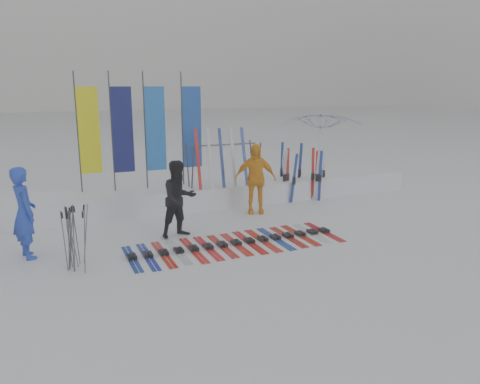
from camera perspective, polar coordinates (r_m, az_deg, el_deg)
name	(u,v)px	position (r m, az deg, el deg)	size (l,w,h in m)	color
ground	(261,256)	(9.70, 2.64, -7.82)	(120.00, 120.00, 0.00)	white
snow_bank	(194,195)	(13.73, -5.68, -0.36)	(14.00, 1.60, 0.60)	white
person_blue	(24,213)	(10.30, -24.82, -2.33)	(0.68, 0.45, 1.87)	blue
person_black	(179,199)	(10.78, -7.44, -0.85)	(0.86, 0.67, 1.78)	black
person_yellow	(255,179)	(12.70, 1.86, 1.63)	(1.12, 0.47, 1.91)	#FFA810
tent_canopy	(322,150)	(16.13, 9.95, 5.12)	(2.85, 2.90, 2.61)	white
ski_row	(236,243)	(10.36, -0.52, -6.24)	(4.73, 1.69, 0.07)	navy
pole_cluster	(73,239)	(9.44, -19.69, -5.37)	(0.51, 0.59, 1.23)	#595B60
feather_flags	(140,130)	(13.23, -12.13, 7.46)	(3.41, 0.23, 3.20)	#383A3F
ski_rack	(223,159)	(13.41, -2.03, 4.10)	(2.04, 0.80, 1.23)	#383A3F
upright_skis	(302,174)	(14.46, 7.54, 2.24)	(1.50, 1.16, 1.69)	silver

